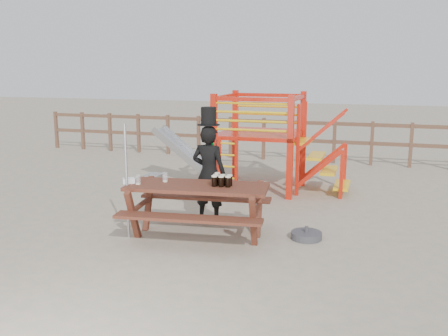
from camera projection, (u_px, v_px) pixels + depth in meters
ground at (194, 239)px, 7.81m from camera, size 60.00×60.00×0.00m
back_fence at (281, 135)px, 14.21m from camera, size 15.09×0.09×1.20m
playground_fort at (257, 140)px, 10.91m from camera, size 4.71×1.84×2.10m
picnic_table at (197, 204)px, 7.77m from camera, size 2.34×1.75×0.85m
man_with_hat at (209, 171)px, 8.52m from camera, size 0.65×0.46×1.98m
metal_pole at (127, 182)px, 7.69m from camera, size 0.04×0.04×1.80m
parasol_base at (306, 235)px, 7.78m from camera, size 0.48×0.48×0.20m
paper_bag at (129, 181)px, 7.83m from camera, size 0.23×0.22×0.08m
stout_pints at (221, 180)px, 7.65m from camera, size 0.31×0.29×0.17m
empty_glasses at (152, 179)px, 7.83m from camera, size 0.41×0.37×0.15m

